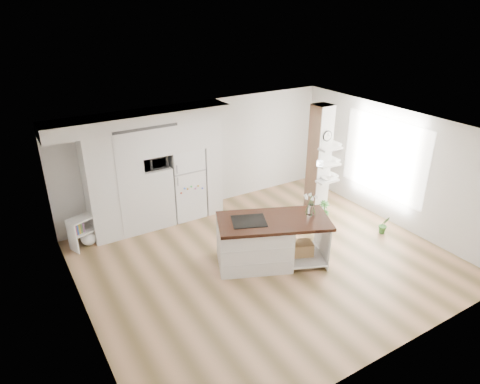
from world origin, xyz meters
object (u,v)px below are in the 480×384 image
at_px(kitchen_island, 260,241).
at_px(floor_plant_a, 384,225).
at_px(refrigerator, 185,182).
at_px(bookshelf, 85,233).

relative_size(kitchen_island, floor_plant_a, 5.67).
distance_m(refrigerator, bookshelf, 2.52).
xyz_separation_m(kitchen_island, bookshelf, (-2.83, 2.50, -0.20)).
distance_m(kitchen_island, bookshelf, 3.77).
bearing_deg(floor_plant_a, bookshelf, 153.39).
relative_size(refrigerator, kitchen_island, 0.73).
xyz_separation_m(kitchen_island, floor_plant_a, (3.06, -0.45, -0.29)).
xyz_separation_m(refrigerator, floor_plant_a, (3.44, -3.12, -0.66)).
bearing_deg(floor_plant_a, kitchen_island, 171.57).
bearing_deg(refrigerator, bookshelf, -175.93).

